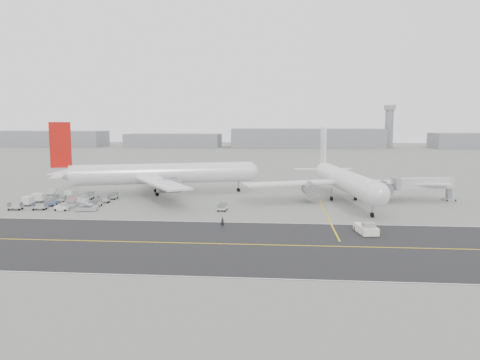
# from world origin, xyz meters

# --- Properties ---
(ground) EXTENTS (700.00, 700.00, 0.00)m
(ground) POSITION_xyz_m (0.00, 0.00, 0.00)
(ground) COLOR gray
(ground) RESTS_ON ground
(taxiway) EXTENTS (220.00, 59.00, 0.03)m
(taxiway) POSITION_xyz_m (5.02, -17.98, 0.01)
(taxiway) COLOR #262629
(taxiway) RESTS_ON ground
(horizon_buildings) EXTENTS (520.00, 28.00, 28.00)m
(horizon_buildings) POSITION_xyz_m (30.00, 260.00, 0.00)
(horizon_buildings) COLOR gray
(horizon_buildings) RESTS_ON ground
(control_tower) EXTENTS (7.00, 7.00, 31.25)m
(control_tower) POSITION_xyz_m (100.00, 265.00, 16.25)
(control_tower) COLOR gray
(control_tower) RESTS_ON ground
(airliner_a) EXTENTS (53.03, 52.00, 18.92)m
(airliner_a) POSITION_xyz_m (-11.67, 30.58, 5.45)
(airliner_a) COLOR white
(airliner_a) RESTS_ON ground
(airliner_b) EXTENTS (49.42, 50.30, 17.43)m
(airliner_b) POSITION_xyz_m (35.81, 24.65, 5.03)
(airliner_b) COLOR white
(airliner_b) RESTS_ON ground
(pushback_tug) EXTENTS (3.55, 7.50, 2.11)m
(pushback_tug) POSITION_xyz_m (35.15, -9.17, 0.87)
(pushback_tug) COLOR white
(pushback_tug) RESTS_ON ground
(jet_bridge) EXTENTS (15.70, 6.24, 5.86)m
(jet_bridge) POSITION_xyz_m (54.64, 25.19, 4.09)
(jet_bridge) COLOR gray
(jet_bridge) RESTS_ON ground
(gse_cluster) EXTENTS (25.22, 24.39, 2.19)m
(gse_cluster) POSITION_xyz_m (-28.74, 14.13, 0.00)
(gse_cluster) COLOR #A2A3A8
(gse_cluster) RESTS_ON ground
(stray_dolly) EXTENTS (1.91, 2.91, 1.73)m
(stray_dolly) POSITION_xyz_m (8.20, 9.07, 0.00)
(stray_dolly) COLOR silver
(stray_dolly) RESTS_ON ground
(ground_crew_a) EXTENTS (0.69, 0.49, 1.80)m
(ground_crew_a) POSITION_xyz_m (10.12, -6.36, 0.90)
(ground_crew_a) COLOR black
(ground_crew_a) RESTS_ON ground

